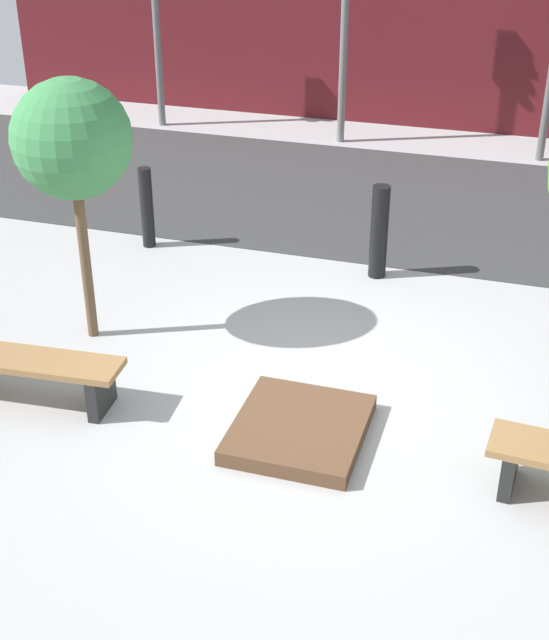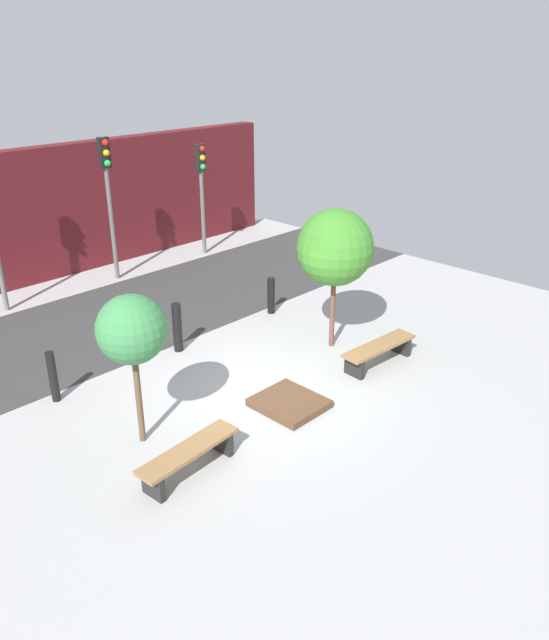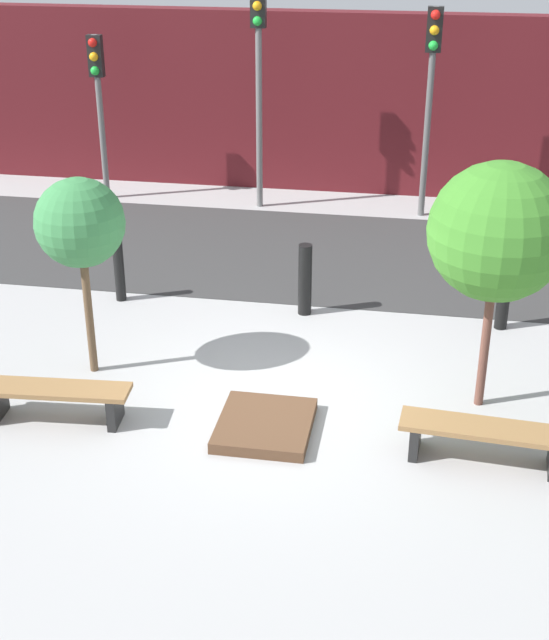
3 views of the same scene
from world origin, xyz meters
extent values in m
plane|color=#A1A1A1|center=(0.00, 0.00, 0.00)|extent=(18.00, 18.00, 0.00)
cube|color=#353535|center=(0.00, 4.95, 0.01)|extent=(18.00, 4.24, 0.01)
cube|color=#511419|center=(0.00, 8.79, 1.78)|extent=(16.20, 0.50, 3.55)
cube|color=black|center=(-1.75, -0.80, 0.19)|extent=(0.13, 0.43, 0.39)
cube|color=olive|center=(-2.46, -0.86, 0.42)|extent=(1.80, 0.55, 0.06)
cube|color=black|center=(1.72, -0.80, 0.19)|extent=(0.13, 0.45, 0.39)
cube|color=olive|center=(2.46, -0.86, 0.42)|extent=(1.87, 0.58, 0.06)
cube|color=brown|center=(0.00, -0.66, 0.07)|extent=(1.07, 1.19, 0.14)
cylinder|color=brown|center=(-2.46, 0.38, 0.86)|extent=(0.10, 0.10, 1.73)
sphere|color=#398046|center=(-2.46, 0.38, 2.03)|extent=(1.10, 1.10, 1.10)
cylinder|color=brown|center=(2.46, 0.38, 0.89)|extent=(0.11, 0.11, 1.79)
sphere|color=#3C8028|center=(2.46, 0.38, 2.22)|extent=(1.58, 1.58, 1.58)
cylinder|color=black|center=(-2.83, 2.58, 0.50)|extent=(0.16, 0.16, 0.99)
cylinder|color=black|center=(0.00, 2.58, 0.54)|extent=(0.20, 0.20, 1.08)
cylinder|color=black|center=(2.83, 2.58, 0.45)|extent=(0.18, 0.18, 0.90)
cylinder|color=slate|center=(-4.75, 7.37, 1.60)|extent=(0.12, 0.12, 3.20)
cube|color=black|center=(-4.75, 7.37, 2.81)|extent=(0.28, 0.16, 0.78)
sphere|color=red|center=(-4.75, 7.26, 3.07)|extent=(0.17, 0.17, 0.17)
sphere|color=orange|center=(-4.75, 7.26, 2.81)|extent=(0.17, 0.17, 0.17)
sphere|color=green|center=(-4.75, 7.26, 2.55)|extent=(0.17, 0.17, 0.17)
cylinder|color=slate|center=(-1.58, 7.37, 2.09)|extent=(0.12, 0.12, 4.18)
cube|color=black|center=(-1.58, 7.37, 3.79)|extent=(0.28, 0.16, 0.78)
sphere|color=orange|center=(-1.58, 7.26, 3.79)|extent=(0.17, 0.17, 0.17)
sphere|color=green|center=(-1.58, 7.26, 3.53)|extent=(0.17, 0.17, 0.17)
cylinder|color=#595959|center=(1.58, 7.37, 1.92)|extent=(0.12, 0.12, 3.83)
cube|color=black|center=(1.58, 7.37, 3.44)|extent=(0.28, 0.16, 0.78)
sphere|color=red|center=(1.58, 7.26, 3.70)|extent=(0.17, 0.17, 0.17)
sphere|color=orange|center=(1.58, 7.26, 3.44)|extent=(0.17, 0.17, 0.17)
sphere|color=green|center=(1.58, 7.26, 3.18)|extent=(0.17, 0.17, 0.17)
camera|label=1|loc=(1.61, -6.54, 4.46)|focal=50.00mm
camera|label=2|loc=(-7.14, -7.20, 6.05)|focal=35.00mm
camera|label=3|loc=(1.61, -9.26, 5.64)|focal=50.00mm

